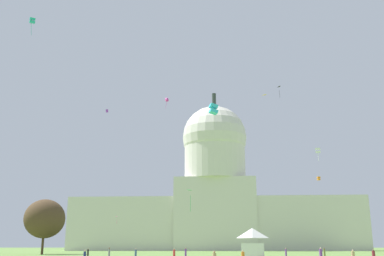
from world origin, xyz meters
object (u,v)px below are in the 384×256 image
at_px(tree_west_mid, 45,219).
at_px(person_black_back_right, 88,253).
at_px(kite_white_mid, 318,151).
at_px(kite_black_high, 280,88).
at_px(person_denim_front_center, 136,253).
at_px(kite_orange_mid, 319,178).
at_px(capitol_building, 215,196).
at_px(kite_cyan_mid, 213,109).
at_px(person_purple_deep_crowd, 286,252).
at_px(kite_gold_high, 266,96).
at_px(person_red_mid_right, 174,253).
at_px(person_purple_near_tree_east, 321,254).
at_px(person_olive_front_left, 324,253).
at_px(kite_magenta_high, 167,100).
at_px(kite_green_low, 192,194).
at_px(person_purple_near_tree_west, 186,253).
at_px(person_maroon_aisle_center, 374,256).
at_px(kite_pink_low, 118,217).
at_px(person_grey_near_tent, 109,253).
at_px(kite_violet_high, 107,111).
at_px(person_navy_front_right, 85,256).
at_px(event_tent, 253,243).
at_px(kite_turquoise_high, 32,21).

bearing_deg(tree_west_mid, person_black_back_right, -43.05).
xyz_separation_m(kite_white_mid, kite_black_high, (-0.37, 52.89, 33.47)).
xyz_separation_m(person_denim_front_center, kite_orange_mid, (46.27, 52.97, 21.40)).
xyz_separation_m(person_black_back_right, kite_white_mid, (49.08, 5.30, 21.79)).
height_order(capitol_building, kite_cyan_mid, capitol_building).
xyz_separation_m(person_purple_deep_crowd, kite_gold_high, (1.66, 43.88, 47.96)).
xyz_separation_m(person_red_mid_right, person_purple_near_tree_east, (24.97, -20.08, 0.15)).
xyz_separation_m(person_olive_front_left, person_purple_near_tree_east, (-4.18, -17.27, 0.03)).
bearing_deg(person_black_back_right, kite_cyan_mid, 60.86).
xyz_separation_m(capitol_building, tree_west_mid, (-39.96, -83.33, -13.83)).
relative_size(kite_magenta_high, kite_green_low, 1.03).
height_order(person_purple_near_tree_west, person_denim_front_center, person_purple_near_tree_west).
bearing_deg(kite_magenta_high, kite_gold_high, -174.63).
bearing_deg(person_maroon_aisle_center, person_black_back_right, 112.91).
bearing_deg(person_black_back_right, person_maroon_aisle_center, 78.51).
xyz_separation_m(person_maroon_aisle_center, kite_pink_low, (-53.46, 81.60, 10.10)).
height_order(capitol_building, person_purple_deep_crowd, capitol_building).
bearing_deg(person_grey_near_tent, kite_black_high, 66.66).
xyz_separation_m(person_grey_near_tent, kite_cyan_mid, (17.88, -15.05, 20.01)).
bearing_deg(person_black_back_right, kite_violet_high, -145.40).
bearing_deg(person_black_back_right, person_olive_front_left, 107.41).
bearing_deg(person_purple_near_tree_east, kite_black_high, -43.05).
bearing_deg(capitol_building, person_olive_front_left, -77.44).
bearing_deg(kite_violet_high, person_maroon_aisle_center, -12.85).
relative_size(kite_pink_low, kite_gold_high, 1.34).
bearing_deg(kite_magenta_high, person_navy_front_right, 126.72).
xyz_separation_m(event_tent, kite_turquoise_high, (-45.38, -0.91, 46.07)).
relative_size(person_purple_near_tree_west, person_denim_front_center, 1.08).
xyz_separation_m(person_olive_front_left, person_purple_deep_crowd, (-6.62, 4.98, -0.02)).
bearing_deg(person_olive_front_left, kite_green_low, 43.31).
bearing_deg(kite_black_high, person_purple_near_tree_west, 133.39).
xyz_separation_m(capitol_building, kite_turquoise_high, (-36.64, -107.23, 26.46)).
height_order(kite_black_high, kite_green_low, kite_black_high).
bearing_deg(person_navy_front_right, person_purple_near_tree_east, -19.51).
height_order(person_black_back_right, kite_green_low, kite_green_low).
bearing_deg(event_tent, kite_cyan_mid, -99.90).
bearing_deg(kite_turquoise_high, kite_cyan_mid, 116.43).
relative_size(person_purple_near_tree_east, kite_black_high, 0.44).
height_order(tree_west_mid, kite_orange_mid, kite_orange_mid).
xyz_separation_m(person_purple_near_tree_west, person_grey_near_tent, (-11.72, -11.89, 0.06)).
relative_size(kite_magenta_high, kite_gold_high, 2.66).
distance_m(person_red_mid_right, kite_pink_low, 57.31).
height_order(person_red_mid_right, kite_black_high, kite_black_high).
bearing_deg(person_purple_near_tree_east, person_red_mid_right, 12.37).
distance_m(tree_west_mid, kite_magenta_high, 73.07).
distance_m(person_denim_front_center, kite_gold_high, 76.95).
height_order(kite_orange_mid, kite_black_high, kite_black_high).
bearing_deg(kite_gold_high, person_olive_front_left, 136.04).
distance_m(kite_cyan_mid, kite_violet_high, 102.62).
height_order(kite_black_high, kite_violet_high, kite_black_high).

